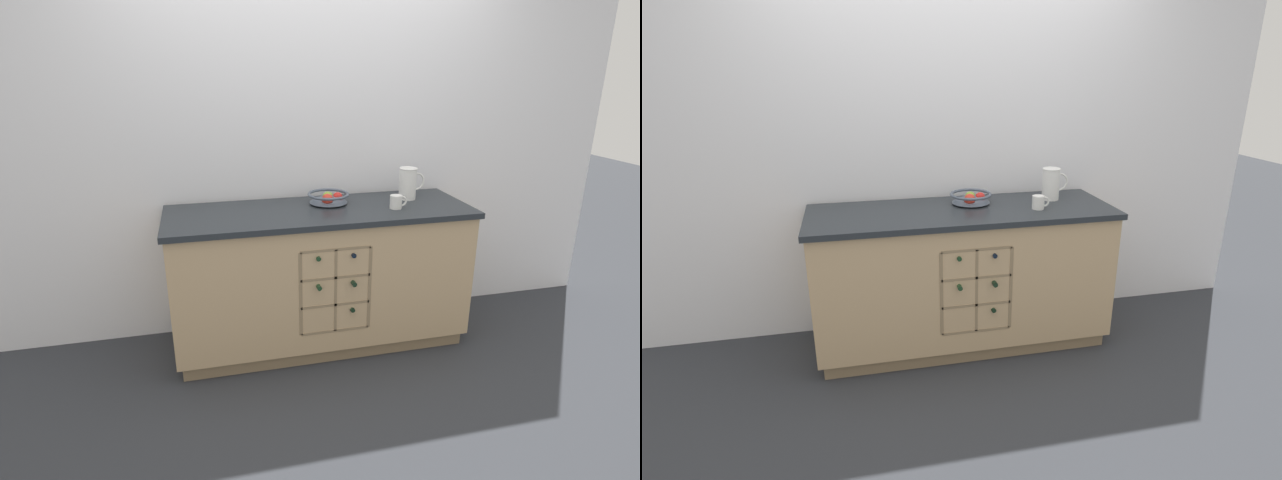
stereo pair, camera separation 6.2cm
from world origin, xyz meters
The scene contains 6 objects.
ground_plane centered at (0.00, 0.00, 0.00)m, with size 14.00×14.00×0.00m, color #2D3035.
back_wall centered at (0.00, 0.37, 1.27)m, with size 4.40×0.06×2.55m, color white.
kitchen_island centered at (0.00, 0.00, 0.46)m, with size 1.86×0.66×0.91m.
fruit_bowl centered at (0.08, 0.11, 0.95)m, with size 0.26×0.26×0.08m.
white_pitcher centered at (0.62, 0.10, 1.01)m, with size 0.17×0.12×0.21m.
ceramic_mug centered at (0.46, -0.09, 0.95)m, with size 0.11×0.07×0.08m.
Camera 2 is at (-0.64, -2.85, 1.75)m, focal length 28.00 mm.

